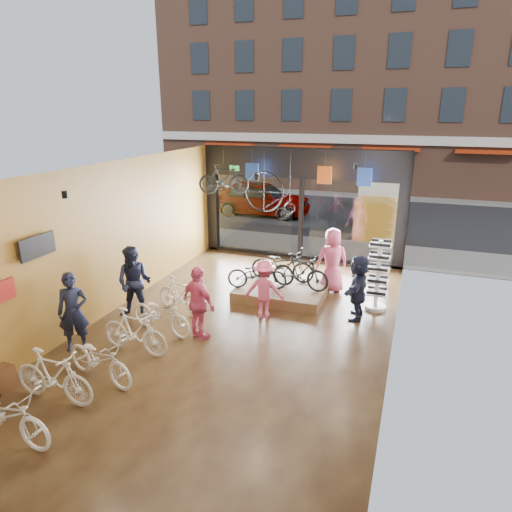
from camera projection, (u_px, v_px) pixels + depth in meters
The scene contains 35 objects.
ground_plane at pixel (237, 333), 10.77m from camera, with size 7.00×12.00×0.04m, color black.
ceiling at pixel (234, 169), 9.59m from camera, with size 7.00×12.00×0.04m, color black.
wall_left at pixel (104, 241), 11.30m from camera, with size 0.04×12.00×3.80m, color #A67120.
wall_right at pixel (400, 274), 9.06m from camera, with size 0.04×12.00×3.80m, color beige.
wall_back at pixel (21, 422), 4.79m from camera, with size 7.00×0.04×3.80m, color beige.
storefront at pixel (301, 205), 15.56m from camera, with size 7.00×0.26×3.80m, color black, non-canonical shape.
exit_sign at pixel (235, 168), 15.86m from camera, with size 0.35×0.06×0.18m, color #198C26.
street_road at pixel (342, 208), 24.21m from camera, with size 30.00×18.00×0.02m, color black.
sidewalk_near at pixel (308, 247), 17.20m from camera, with size 30.00×2.40×0.12m, color slate.
sidewalk_far at pixel (353, 194), 27.78m from camera, with size 30.00×2.00×0.12m, color slate.
opposite_building at pixel (366, 74), 27.87m from camera, with size 26.00×5.00×14.00m, color brown.
street_car at pixel (260, 198), 22.40m from camera, with size 1.98×4.92×1.68m, color gray.
box_truck at pixel (384, 203), 19.49m from camera, with size 2.00×5.99×2.36m, color silver, non-canonical shape.
floor_bike_0 at pixel (6, 414), 7.13m from camera, with size 0.63×1.82×0.95m, color beige.
floor_bike_1 at pixel (53, 376), 8.09m from camera, with size 0.47×1.68×1.01m, color beige.
floor_bike_2 at pixel (100, 359), 8.74m from camera, with size 0.61×1.75×0.92m, color beige.
floor_bike_3 at pixel (135, 331), 9.73m from camera, with size 0.47×1.66×1.00m, color beige.
floor_bike_4 at pixel (161, 314), 10.63m from camera, with size 0.62×1.77×0.93m, color beige.
floor_bike_5 at pixel (180, 295), 11.72m from camera, with size 0.43×1.54×0.92m, color beige.
display_platform at pixel (281, 292), 12.74m from camera, with size 2.40×1.80×0.30m, color #57351E.
display_bike_left at pixel (257, 274), 12.43m from camera, with size 0.57×1.63×0.86m, color black.
display_bike_mid at pixel (300, 272), 12.40m from camera, with size 0.46×1.63×0.98m, color black.
display_bike_right at pixel (282, 265), 13.01m from camera, with size 0.64×1.84×0.97m, color black.
customer_0 at pixel (73, 312), 9.75m from camera, with size 0.64×0.42×1.77m, color #161C33.
customer_1 at pixel (134, 282), 11.30m from camera, with size 0.90×0.70×1.84m, color #161C33.
customer_2 at pixel (199, 303), 10.23m from camera, with size 1.02×0.42×1.73m, color #CC4C72.
customer_3 at pixel (264, 289), 11.28m from camera, with size 0.99×0.57×1.53m, color #CC4C72.
customer_4 at pixel (332, 261), 12.89m from camera, with size 0.91×0.59×1.86m, color #CC4C72.
customer_5 at pixel (358, 287), 11.26m from camera, with size 1.54×0.49×1.66m, color #161C33.
sunglasses_rack at pixel (378, 275), 11.74m from camera, with size 0.55×0.45×1.87m, color white, non-canonical shape.
penny_farthing at pixel (272, 194), 14.15m from camera, with size 1.60×0.06×1.28m, color black, non-canonical shape.
hung_bike at pixel (224, 179), 14.29m from camera, with size 0.45×1.58×0.95m, color black.
jersey_left at pixel (252, 172), 14.97m from camera, with size 0.45×0.03×0.55m, color #1E3F99.
jersey_mid at pixel (324, 175), 14.20m from camera, with size 0.45×0.03×0.55m, color #CC5919.
jersey_right at pixel (365, 177), 13.81m from camera, with size 0.45×0.03×0.55m, color #1E3F99.
Camera 1 is at (3.67, -8.97, 5.04)m, focal length 32.00 mm.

